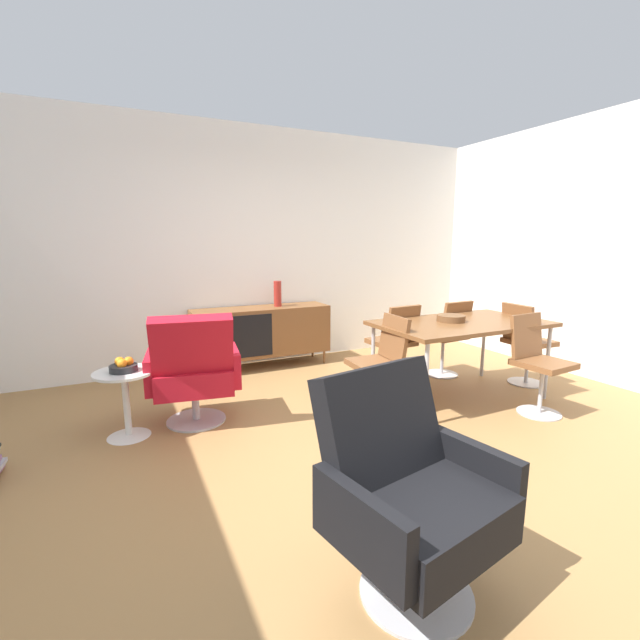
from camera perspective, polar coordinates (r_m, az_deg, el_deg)
The scene contains 15 objects.
ground_plane at distance 3.21m, azimuth 4.72°, elevation -17.03°, with size 8.32×8.32×0.00m, color #9E7242.
wall_back at distance 5.26m, azimuth -9.70°, elevation 9.42°, with size 6.80×0.12×2.80m, color white.
sideboard at distance 5.09m, azimuth -7.80°, elevation -1.45°, with size 1.60×0.45×0.72m.
vase_cobalt at distance 5.09m, azimuth -5.67°, elevation 3.51°, with size 0.09×0.09×0.30m.
dining_table at distance 4.22m, azimuth 18.32°, elevation -0.78°, with size 1.60×0.90×0.74m.
wooden_bowl_on_table at distance 4.19m, azimuth 17.05°, elevation 0.22°, with size 0.26×0.26×0.06m, color brown.
dining_chair_far_end at distance 4.92m, azimuth 25.64°, elevation -2.47°, with size 0.45×0.42×0.86m.
dining_chair_near_window at distance 3.72m, azimuth 8.18°, elevation -5.44°, with size 0.45×0.42×0.86m.
dining_chair_back_left at distance 4.47m, azimuth 9.97°, elevation -2.80°, with size 0.43×0.45×0.86m.
dining_chair_front_right at distance 4.16m, azimuth 26.95°, elevation -4.77°, with size 0.43×0.45×0.86m.
dining_chair_back_right at distance 4.90m, azimuth 16.64°, elevation -1.91°, with size 0.42×0.45×0.86m.
lounge_chair_red at distance 3.60m, azimuth -16.49°, elevation -6.33°, with size 0.79×0.74×0.95m.
armchair_black_shell at distance 1.96m, azimuth 11.59°, elevation -20.88°, with size 0.80×0.75×0.95m.
side_table_round at distance 3.61m, azimuth -24.44°, elevation -9.25°, with size 0.44×0.44×0.52m.
fruit_bowl at distance 3.54m, azimuth -24.72°, elevation -5.60°, with size 0.20×0.20×0.11m.
Camera 1 is at (-1.46, -2.45, 1.48)m, focal length 24.01 mm.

